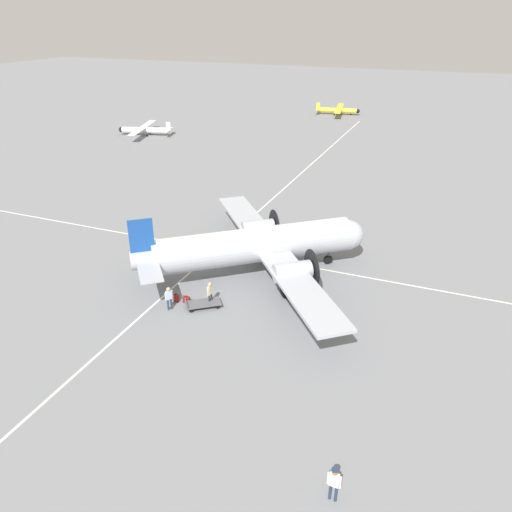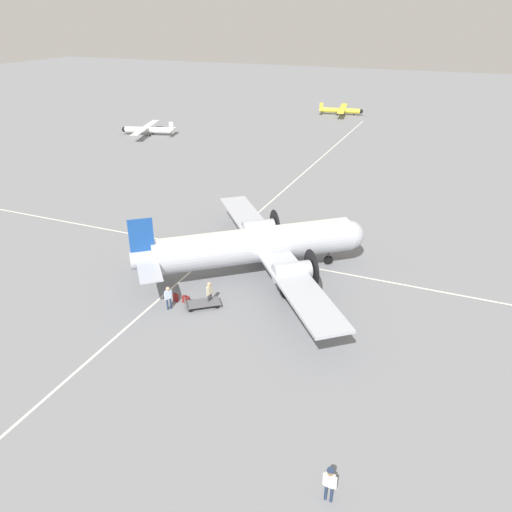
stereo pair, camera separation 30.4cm
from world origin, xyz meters
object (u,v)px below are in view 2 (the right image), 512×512
at_px(suitcase_near_door, 186,299).
at_px(suitcase_upright_spare, 176,298).
at_px(passenger_boarding, 209,291).
at_px(crew_foreground, 330,481).
at_px(light_aircraft_taxiing, 342,110).
at_px(light_aircraft_distant, 147,130).
at_px(baggage_cart, 202,303).
at_px(ramp_agent, 168,296).
at_px(airliner_main, 261,245).

relative_size(suitcase_near_door, suitcase_upright_spare, 0.89).
relative_size(passenger_boarding, suitcase_near_door, 3.08).
bearing_deg(crew_foreground, light_aircraft_taxiing, 106.78).
xyz_separation_m(suitcase_upright_spare, light_aircraft_distant, (-30.19, 41.55, 0.58)).
xyz_separation_m(passenger_boarding, baggage_cart, (-0.31, -0.46, -0.75)).
bearing_deg(crew_foreground, ramp_agent, 146.90).
relative_size(ramp_agent, suitcase_upright_spare, 2.71).
relative_size(airliner_main, passenger_boarding, 11.36).
relative_size(crew_foreground, baggage_cart, 0.68).
bearing_deg(light_aircraft_distant, airliner_main, 117.12).
height_order(crew_foreground, ramp_agent, crew_foreground).
distance_m(suitcase_upright_spare, light_aircraft_taxiing, 70.33).
relative_size(ramp_agent, baggage_cart, 0.66).
xyz_separation_m(crew_foreground, light_aircraft_taxiing, (-19.73, 80.86, -0.23)).
height_order(crew_foreground, light_aircraft_distant, light_aircraft_distant).
distance_m(crew_foreground, suitcase_upright_spare, 17.32).
xyz_separation_m(suitcase_upright_spare, baggage_cart, (1.98, 0.08, -0.01)).
distance_m(ramp_agent, suitcase_near_door, 1.48).
height_order(airliner_main, light_aircraft_distant, airliner_main).
bearing_deg(suitcase_upright_spare, baggage_cart, 2.33).
relative_size(suitcase_upright_spare, baggage_cart, 0.24).
height_order(airliner_main, ramp_agent, airliner_main).
height_order(ramp_agent, suitcase_near_door, ramp_agent).
distance_m(airliner_main, passenger_boarding, 5.70).
relative_size(suitcase_upright_spare, light_aircraft_distant, 0.06).
xyz_separation_m(airliner_main, passenger_boarding, (-1.46, -5.34, -1.34)).
xyz_separation_m(passenger_boarding, light_aircraft_distant, (-32.48, 41.01, -0.16)).
bearing_deg(passenger_boarding, suitcase_near_door, 116.80).
xyz_separation_m(passenger_boarding, suitcase_near_door, (-1.58, -0.44, -0.77)).
xyz_separation_m(ramp_agent, baggage_cart, (1.88, 1.08, -0.74)).
distance_m(passenger_boarding, light_aircraft_taxiing, 70.03).
bearing_deg(baggage_cart, ramp_agent, 172.59).
relative_size(passenger_boarding, light_aircraft_distant, 0.15).
relative_size(crew_foreground, suitcase_near_door, 3.15).
bearing_deg(suitcase_upright_spare, ramp_agent, -84.01).
distance_m(light_aircraft_distant, light_aircraft_taxiing, 37.24).
height_order(light_aircraft_distant, light_aircraft_taxiing, light_aircraft_distant).
bearing_deg(crew_foreground, passenger_boarding, 137.75).
xyz_separation_m(crew_foreground, suitcase_near_door, (-12.81, 10.91, -0.83)).
bearing_deg(suitcase_upright_spare, passenger_boarding, 13.26).
bearing_deg(light_aircraft_distant, passenger_boarding, 111.92).
distance_m(airliner_main, crew_foreground, 19.37).
relative_size(airliner_main, suitcase_upright_spare, 31.03).
height_order(airliner_main, baggage_cart, airliner_main).
relative_size(crew_foreground, ramp_agent, 1.03).
bearing_deg(light_aircraft_taxiing, suitcase_upright_spare, -94.61).
xyz_separation_m(crew_foreground, light_aircraft_distant, (-43.71, 52.36, -0.22)).
bearing_deg(ramp_agent, light_aircraft_distant, 67.22).
xyz_separation_m(crew_foreground, baggage_cart, (-11.54, 10.89, -0.80)).
bearing_deg(passenger_boarding, suitcase_upright_spare, 114.61).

